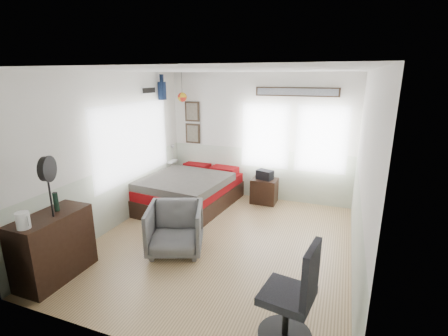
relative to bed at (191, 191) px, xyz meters
The scene contains 12 objects.
ground_plane 1.72m from the bed, 47.04° to the right, with size 4.00×4.50×0.01m, color olive.
room_shell 1.97m from the bed, 44.33° to the right, with size 4.02×4.52×2.71m.
wall_decor 1.91m from the bed, 86.31° to the left, with size 3.55×1.32×1.44m.
bed is the anchor object (origin of this frame).
dresser 2.94m from the bed, 101.59° to the right, with size 0.48×1.00×0.90m, color black.
armchair 1.82m from the bed, 71.18° to the right, with size 0.80×0.83×0.75m, color #585858.
nightstand 1.56m from the bed, 28.06° to the left, with size 0.52×0.42×0.52m, color black.
task_chair 3.85m from the bed, 48.52° to the right, with size 0.56×0.56×1.11m.
kettle 3.37m from the bed, 99.35° to the right, with size 0.18×0.15×0.20m.
bottle 2.88m from the bed, 102.28° to the right, with size 0.06×0.06×0.26m, color black.
stand_fan 3.16m from the bed, 99.45° to the right, with size 0.19×0.31×0.79m.
black_bag 1.59m from the bed, 28.06° to the left, with size 0.33×0.21×0.19m, color black.
Camera 1 is at (1.72, -4.44, 2.61)m, focal length 26.00 mm.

